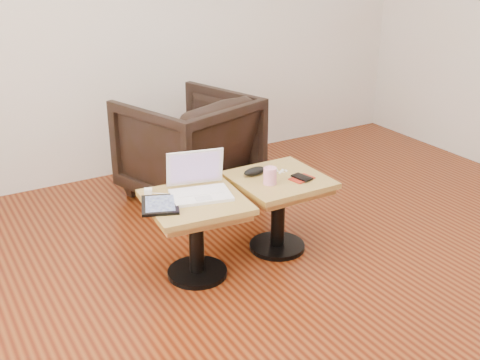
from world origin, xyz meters
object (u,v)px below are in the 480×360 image
side_table_left (196,219)px  armchair (189,146)px  side_table_right (278,196)px  laptop (199,186)px  striped_cup (270,176)px

side_table_left → armchair: size_ratio=0.69×
side_table_right → laptop: laptop is taller
striped_cup → armchair: size_ratio=0.12×
laptop → side_table_left: bearing=-120.1°
side_table_left → striped_cup: size_ratio=5.80×
striped_cup → armchair: 1.02m
side_table_right → side_table_left: bearing=-177.3°
armchair → side_table_right: bearing=78.3°
striped_cup → armchair: armchair is taller
side_table_right → laptop: (-0.49, 0.03, 0.16)m
side_table_right → striped_cup: size_ratio=5.32×
armchair → laptop: bearing=49.9°
side_table_left → armchair: (0.44, 0.99, 0.02)m
side_table_right → armchair: bearing=95.8°
side_table_right → laptop: 0.51m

